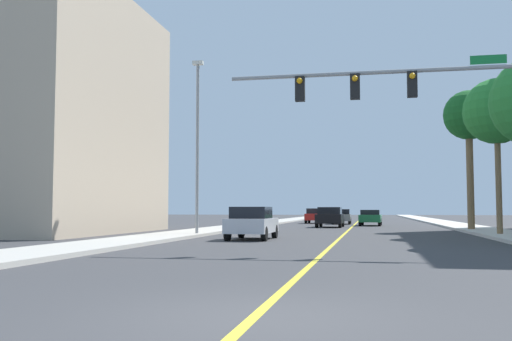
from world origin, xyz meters
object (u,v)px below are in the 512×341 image
at_px(palm_far, 469,117).
at_px(car_silver, 252,223).
at_px(car_black, 330,217).
at_px(car_red, 315,216).
at_px(street_lamp, 197,138).
at_px(palm_mid, 497,112).
at_px(car_gray, 342,216).
at_px(traffic_signal_mast, 439,103).
at_px(car_green, 370,217).

bearing_deg(palm_far, car_silver, -133.41).
distance_m(car_black, car_red, 12.53).
relative_size(street_lamp, car_black, 2.23).
distance_m(palm_mid, car_black, 17.62).
relative_size(car_silver, car_gray, 0.94).
height_order(palm_far, car_red, palm_far).
distance_m(traffic_signal_mast, car_silver, 11.03).
distance_m(street_lamp, car_silver, 6.21).
distance_m(street_lamp, car_gray, 26.88).
distance_m(car_green, car_red, 9.06).
distance_m(palm_far, car_silver, 18.01).
relative_size(traffic_signal_mast, street_lamp, 1.16).
bearing_deg(car_gray, car_black, -93.06).
bearing_deg(traffic_signal_mast, car_gray, 97.85).
relative_size(car_black, car_silver, 1.05).
relative_size(palm_far, car_black, 2.17).
bearing_deg(car_black, car_red, 101.70).
distance_m(car_black, car_green, 5.87).
bearing_deg(car_black, palm_mid, -54.34).
height_order(car_green, car_silver, car_silver).
bearing_deg(car_silver, car_green, 77.35).
xyz_separation_m(car_green, car_gray, (-2.67, 4.73, 0.01)).
xyz_separation_m(car_green, car_red, (-5.38, 7.30, 0.03)).
bearing_deg(car_gray, street_lamp, -104.16).
xyz_separation_m(palm_mid, palm_far, (-0.21, 7.15, 0.87)).
xyz_separation_m(palm_far, car_gray, (-8.90, 16.34, -6.50)).
relative_size(palm_far, car_gray, 2.16).
bearing_deg(car_black, street_lamp, -108.69).
bearing_deg(palm_mid, car_red, 114.39).
xyz_separation_m(palm_mid, car_silver, (-11.76, -5.06, -5.58)).
bearing_deg(car_green, car_silver, -100.09).
xyz_separation_m(street_lamp, car_gray, (6.15, 25.79, -4.38)).
bearing_deg(car_red, car_gray, -43.32).
relative_size(palm_far, car_green, 1.99).
height_order(palm_mid, car_silver, palm_mid).
bearing_deg(street_lamp, car_gray, 76.59).
distance_m(palm_mid, car_silver, 13.97).
bearing_deg(car_gray, car_silver, -96.07).
bearing_deg(car_silver, traffic_signal_mast, -42.75).
relative_size(palm_mid, car_red, 2.00).
xyz_separation_m(car_black, car_silver, (-2.27, -18.82, -0.03)).
bearing_deg(car_red, car_black, -79.20).
bearing_deg(palm_far, street_lamp, -147.87).
distance_m(palm_mid, palm_far, 7.21).
bearing_deg(car_black, car_gray, 88.73).
xyz_separation_m(traffic_signal_mast, car_gray, (-4.90, 35.53, -4.05)).
bearing_deg(traffic_signal_mast, car_silver, 137.30).
relative_size(street_lamp, car_silver, 2.35).
bearing_deg(traffic_signal_mast, street_lamp, 138.61).
xyz_separation_m(street_lamp, car_green, (8.82, 21.07, -4.39)).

